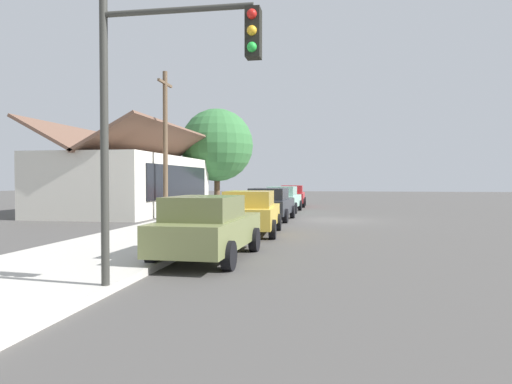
# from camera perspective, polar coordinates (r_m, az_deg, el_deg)

# --- Properties ---
(ground_plane) EXTENTS (120.00, 120.00, 0.00)m
(ground_plane) POSITION_cam_1_polar(r_m,az_deg,el_deg) (23.29, 8.83, -3.43)
(ground_plane) COLOR #4C4947
(sidewalk_curb) EXTENTS (60.00, 4.20, 0.16)m
(sidewalk_curb) POSITION_cam_1_polar(r_m,az_deg,el_deg) (24.02, -4.67, -3.08)
(sidewalk_curb) COLOR beige
(sidewalk_curb) RESTS_ON ground
(car_olive) EXTENTS (4.56, 2.06, 1.59)m
(car_olive) POSITION_cam_1_polar(r_m,az_deg,el_deg) (11.64, -5.88, -4.29)
(car_olive) COLOR olive
(car_olive) RESTS_ON ground
(car_mustard) EXTENTS (4.47, 2.19, 1.59)m
(car_mustard) POSITION_cam_1_polar(r_m,az_deg,el_deg) (16.89, -0.67, -2.49)
(car_mustard) COLOR gold
(car_mustard) RESTS_ON ground
(car_charcoal) EXTENTS (4.44, 2.21, 1.59)m
(car_charcoal) POSITION_cam_1_polar(r_m,az_deg,el_deg) (22.86, 1.72, -1.46)
(car_charcoal) COLOR #2D3035
(car_charcoal) RESTS_ON ground
(car_seafoam) EXTENTS (4.63, 2.13, 1.59)m
(car_seafoam) POSITION_cam_1_polar(r_m,az_deg,el_deg) (28.99, 3.33, -0.84)
(car_seafoam) COLOR #9ED1BC
(car_seafoam) RESTS_ON ground
(car_cherry) EXTENTS (4.49, 2.05, 1.59)m
(car_cherry) POSITION_cam_1_polar(r_m,az_deg,el_deg) (34.90, 4.50, -0.46)
(car_cherry) COLOR red
(car_cherry) RESTS_ON ground
(storefront_building) EXTENTS (13.47, 6.52, 5.20)m
(storefront_building) POSITION_cam_1_polar(r_m,az_deg,el_deg) (29.51, -15.01, 1.16)
(storefront_building) COLOR silver
(storefront_building) RESTS_ON ground
(shade_tree) EXTENTS (5.58, 5.58, 7.47)m
(shade_tree) POSITION_cam_1_polar(r_m,az_deg,el_deg) (36.07, -4.81, 5.73)
(shade_tree) COLOR brown
(shade_tree) RESTS_ON ground
(traffic_light_main) EXTENTS (0.37, 2.79, 5.20)m
(traffic_light_main) POSITION_cam_1_polar(r_m,az_deg,el_deg) (8.10, -11.38, 12.19)
(traffic_light_main) COLOR #383833
(traffic_light_main) RESTS_ON ground
(utility_pole_wooden) EXTENTS (1.80, 0.24, 7.50)m
(utility_pole_wooden) POSITION_cam_1_polar(r_m,az_deg,el_deg) (24.22, -11.06, 6.05)
(utility_pole_wooden) COLOR brown
(utility_pole_wooden) RESTS_ON ground
(fire_hydrant_red) EXTENTS (0.22, 0.22, 0.71)m
(fire_hydrant_red) POSITION_cam_1_polar(r_m,az_deg,el_deg) (19.09, -4.08, -2.99)
(fire_hydrant_red) COLOR red
(fire_hydrant_red) RESTS_ON sidewalk_curb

